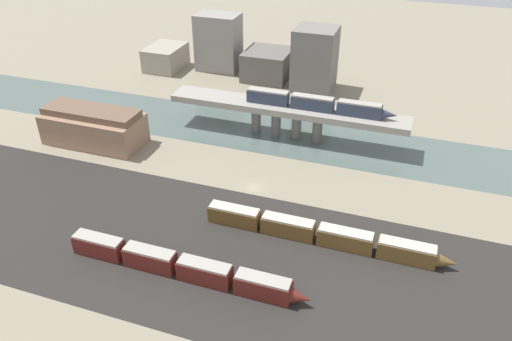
# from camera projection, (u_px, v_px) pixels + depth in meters

# --- Properties ---
(ground_plane) EXTENTS (400.00, 400.00, 0.00)m
(ground_plane) POSITION_uv_depth(u_px,v_px,m) (254.00, 187.00, 117.58)
(ground_plane) COLOR gray
(railbed_yard) EXTENTS (280.00, 42.00, 0.01)m
(railbed_yard) POSITION_uv_depth(u_px,v_px,m) (214.00, 251.00, 98.34)
(railbed_yard) COLOR #282623
(railbed_yard) RESTS_ON ground
(river_water) EXTENTS (320.00, 23.41, 0.01)m
(river_water) POSITION_uv_depth(u_px,v_px,m) (286.00, 136.00, 139.35)
(river_water) COLOR #4C5B56
(river_water) RESTS_ON ground
(bridge) EXTENTS (65.74, 8.30, 9.23)m
(bridge) POSITION_uv_depth(u_px,v_px,m) (287.00, 111.00, 135.36)
(bridge) COLOR gray
(bridge) RESTS_ON ground
(train_on_bridge) EXTENTS (40.17, 2.69, 3.74)m
(train_on_bridge) POSITION_uv_depth(u_px,v_px,m) (317.00, 104.00, 131.21)
(train_on_bridge) COLOR #2D384C
(train_on_bridge) RESTS_ON bridge
(train_yard_near) EXTENTS (47.28, 3.14, 4.20)m
(train_yard_near) POSITION_uv_depth(u_px,v_px,m) (183.00, 267.00, 91.63)
(train_yard_near) COLOR #5B1E19
(train_yard_near) RESTS_ON ground
(train_yard_mid) EXTENTS (50.13, 3.10, 4.00)m
(train_yard_mid) POSITION_uv_depth(u_px,v_px,m) (323.00, 234.00, 99.73)
(train_yard_mid) COLOR brown
(train_yard_mid) RESTS_ON ground
(warehouse_building) EXTENTS (26.61, 11.99, 9.89)m
(warehouse_building) POSITION_uv_depth(u_px,v_px,m) (94.00, 127.00, 133.88)
(warehouse_building) COLOR #937056
(warehouse_building) RESTS_ON ground
(city_block_far_left) EXTENTS (11.85, 15.81, 8.16)m
(city_block_far_left) POSITION_uv_depth(u_px,v_px,m) (166.00, 57.00, 182.51)
(city_block_far_left) COLOR gray
(city_block_far_left) RESTS_ON ground
(city_block_left) EXTENTS (15.18, 10.13, 19.97)m
(city_block_left) POSITION_uv_depth(u_px,v_px,m) (218.00, 42.00, 178.42)
(city_block_left) COLOR gray
(city_block_left) RESTS_ON ground
(city_block_center) EXTENTS (15.41, 15.80, 9.80)m
(city_block_center) POSITION_uv_depth(u_px,v_px,m) (268.00, 65.00, 173.73)
(city_block_center) COLOR #605B56
(city_block_center) RESTS_ON ground
(city_block_right) EXTENTS (13.36, 12.89, 20.34)m
(city_block_right) POSITION_uv_depth(u_px,v_px,m) (315.00, 59.00, 163.13)
(city_block_right) COLOR slate
(city_block_right) RESTS_ON ground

